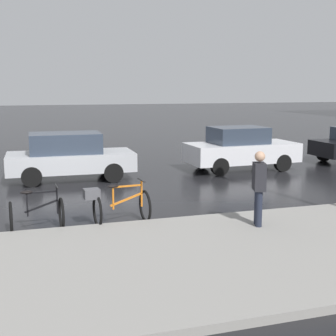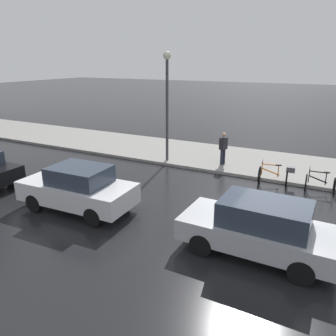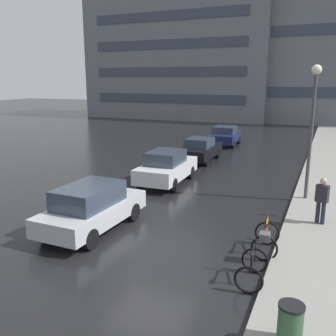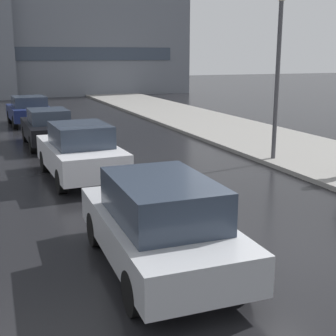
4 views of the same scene
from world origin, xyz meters
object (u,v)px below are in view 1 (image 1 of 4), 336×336
at_px(car_white, 241,149).
at_px(bicycle_second, 115,204).
at_px(bicycle_nearest, 37,214).
at_px(car_silver, 69,156).
at_px(pedestrian, 259,187).

bearing_deg(car_white, bicycle_second, -45.82).
xyz_separation_m(bicycle_nearest, car_white, (-5.63, 7.55, 0.42)).
relative_size(bicycle_nearest, car_white, 0.27).
distance_m(bicycle_nearest, car_silver, 5.72).
bearing_deg(car_white, bicycle_nearest, -53.27).
bearing_deg(bicycle_second, car_silver, -175.23).
bearing_deg(bicycle_nearest, pedestrian, 72.66).
xyz_separation_m(car_silver, car_white, (-0.06, 6.31, 0.00)).
xyz_separation_m(bicycle_nearest, car_silver, (-5.58, 1.23, 0.41)).
bearing_deg(pedestrian, bicycle_nearest, -107.34).
bearing_deg(pedestrian, car_silver, -154.68).
distance_m(bicycle_nearest, bicycle_second, 1.71).
relative_size(car_silver, pedestrian, 2.39).
distance_m(car_silver, pedestrian, 7.74).
height_order(car_white, pedestrian, pedestrian).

